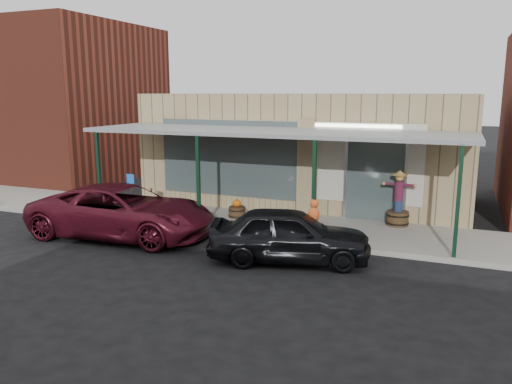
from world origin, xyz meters
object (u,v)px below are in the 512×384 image
at_px(barrel_scarecrow, 398,207).
at_px(parked_sedan, 289,235).
at_px(handicap_sign, 131,190).
at_px(car_maroon, 123,211).
at_px(barrel_pumpkin, 237,211).

distance_m(barrel_scarecrow, parked_sedan, 4.65).
bearing_deg(handicap_sign, parked_sedan, -8.80).
height_order(handicap_sign, car_maroon, handicap_sign).
relative_size(barrel_scarecrow, barrel_pumpkin, 2.71).
xyz_separation_m(handicap_sign, car_maroon, (0.71, -1.41, -0.34)).
relative_size(barrel_pumpkin, handicap_sign, 0.43).
height_order(parked_sedan, car_maroon, car_maroon).
bearing_deg(parked_sedan, barrel_scarecrow, -44.18).
relative_size(handicap_sign, parked_sedan, 0.34).
bearing_deg(barrel_scarecrow, parked_sedan, -142.53).
bearing_deg(barrel_scarecrow, handicap_sign, 172.22).
distance_m(handicap_sign, parked_sedan, 6.27).
relative_size(barrel_scarecrow, handicap_sign, 1.18).
distance_m(parked_sedan, car_maroon, 5.33).
bearing_deg(car_maroon, barrel_scarecrow, -68.12).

